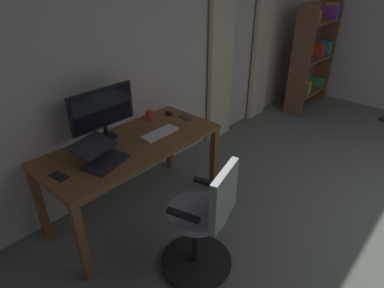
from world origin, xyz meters
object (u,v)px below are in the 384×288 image
at_px(computer_mouse, 169,113).
at_px(computer_keyboard, 160,133).
at_px(cell_phone_face_up, 59,176).
at_px(cell_phone_by_monitor, 185,117).
at_px(office_chair, 204,224).
at_px(computer_monitor, 103,110).
at_px(mug_coffee, 149,115).
at_px(laptop, 101,156).
at_px(desk, 133,151).
at_px(bookshelf, 311,56).

bearing_deg(computer_mouse, computer_keyboard, 35.10).
relative_size(cell_phone_face_up, cell_phone_by_monitor, 1.00).
bearing_deg(computer_mouse, office_chair, 56.10).
xyz_separation_m(computer_monitor, mug_coffee, (-0.51, 0.00, -0.22)).
height_order(laptop, cell_phone_by_monitor, laptop).
xyz_separation_m(computer_mouse, cell_phone_face_up, (1.32, 0.20, -0.01)).
relative_size(desk, laptop, 3.93).
relative_size(computer_mouse, mug_coffee, 0.83).
distance_m(computer_keyboard, mug_coffee, 0.35).
bearing_deg(computer_mouse, mug_coffee, -14.30).
height_order(computer_keyboard, mug_coffee, mug_coffee).
bearing_deg(computer_monitor, computer_keyboard, 138.61).
xyz_separation_m(laptop, computer_mouse, (-0.99, -0.26, -0.04)).
bearing_deg(computer_mouse, desk, 16.58).
distance_m(cell_phone_face_up, bookshelf, 4.29).
bearing_deg(office_chair, cell_phone_by_monitor, 34.50).
xyz_separation_m(desk, cell_phone_face_up, (0.68, 0.01, 0.09)).
distance_m(computer_mouse, mug_coffee, 0.23).
relative_size(office_chair, computer_monitor, 1.56).
relative_size(office_chair, laptop, 2.36).
bearing_deg(desk, mug_coffee, -149.79).
relative_size(office_chair, mug_coffee, 7.92).
bearing_deg(computer_keyboard, cell_phone_face_up, -3.31).
bearing_deg(office_chair, computer_monitor, 74.56).
distance_m(desk, cell_phone_face_up, 0.69).
xyz_separation_m(computer_monitor, cell_phone_by_monitor, (-0.78, 0.23, -0.26)).
distance_m(desk, cell_phone_by_monitor, 0.70).
relative_size(computer_monitor, mug_coffee, 5.08).
bearing_deg(cell_phone_face_up, mug_coffee, -174.80).
xyz_separation_m(computer_keyboard, laptop, (0.62, 0.00, 0.04)).
xyz_separation_m(desk, computer_mouse, (-0.64, -0.19, 0.11)).
bearing_deg(computer_monitor, computer_mouse, 175.61).
distance_m(computer_monitor, computer_keyboard, 0.54).
xyz_separation_m(computer_keyboard, bookshelf, (-3.34, -0.08, 0.08)).
height_order(computer_keyboard, laptop, laptop).
bearing_deg(computer_keyboard, cell_phone_by_monitor, -169.10).
bearing_deg(computer_mouse, bookshelf, 176.61).
bearing_deg(mug_coffee, cell_phone_face_up, 13.23).
height_order(office_chair, computer_mouse, office_chair).
bearing_deg(computer_keyboard, laptop, 0.31).
distance_m(computer_mouse, cell_phone_face_up, 1.33).
bearing_deg(desk, computer_keyboard, 165.54).
height_order(computer_monitor, bookshelf, bookshelf).
relative_size(computer_monitor, computer_keyboard, 1.70).
distance_m(office_chair, computer_monitor, 1.28).
height_order(office_chair, cell_phone_by_monitor, office_chair).
bearing_deg(office_chair, bookshelf, -0.85).
xyz_separation_m(office_chair, cell_phone_by_monitor, (-0.79, -0.92, 0.30)).
relative_size(desk, computer_keyboard, 4.41).
bearing_deg(desk, computer_mouse, -163.42).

